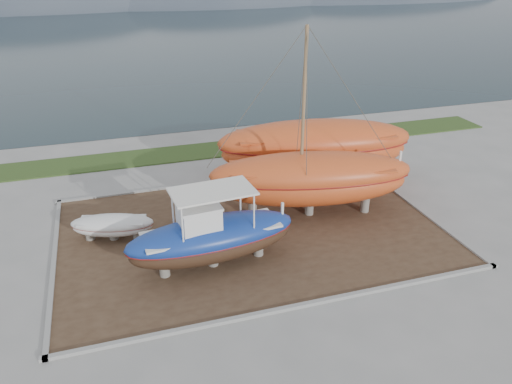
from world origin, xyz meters
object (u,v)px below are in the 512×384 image
object	(u,v)px
white_dinghy	(113,228)
orange_bare_hull	(315,153)
orange_sailboat	(313,127)
blue_caique	(212,229)

from	to	relation	value
white_dinghy	orange_bare_hull	xyz separation A→B (m)	(11.64, 3.15, 1.26)
white_dinghy	orange_bare_hull	bearing A→B (deg)	30.51
orange_sailboat	orange_bare_hull	bearing A→B (deg)	75.31
orange_bare_hull	orange_sailboat	bearing A→B (deg)	-106.34
blue_caique	white_dinghy	world-z (taller)	blue_caique
blue_caique	orange_bare_hull	xyz separation A→B (m)	(7.64, 6.73, 0.06)
white_dinghy	orange_sailboat	bearing A→B (deg)	12.46
blue_caique	white_dinghy	bearing A→B (deg)	133.38
blue_caique	orange_bare_hull	size ratio (longest dim) A/B	0.66
white_dinghy	orange_sailboat	world-z (taller)	orange_sailboat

